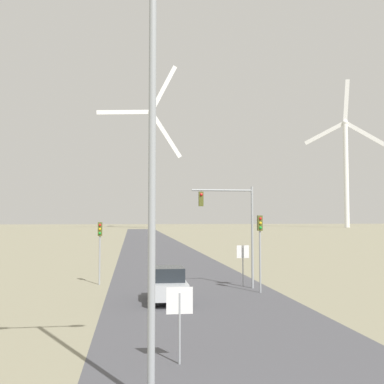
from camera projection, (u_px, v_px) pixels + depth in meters
The scene contains 10 objects.
road_surface at pixel (161, 254), 54.22m from camera, with size 10.00×240.00×0.01m.
streetlamp at pixel (152, 133), 10.86m from camera, with size 3.63×0.32×10.24m.
stop_sign_near at pixel (180, 310), 13.52m from camera, with size 0.81×0.07×2.29m.
stop_sign_far at pixel (243, 258), 28.76m from camera, with size 0.81×0.07×2.61m.
traffic_light_post_near_left at pixel (100, 239), 29.52m from camera, with size 0.28×0.34×4.08m.
traffic_light_post_near_right at pixel (260, 236), 26.42m from camera, with size 0.28×0.34×4.51m.
traffic_light_mast_overhead at pixel (232, 217), 27.96m from camera, with size 3.89×0.35×6.34m.
car_approaching at pixel (168, 284), 23.42m from camera, with size 1.88×4.12×1.83m.
wind_turbine_left at pixel (151, 155), 190.23m from camera, with size 36.15×2.99×70.28m.
wind_turbine_center at pixel (346, 163), 202.62m from camera, with size 31.38×16.48×67.34m.
Camera 1 is at (-3.63, -6.57, 4.39)m, focal length 42.00 mm.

